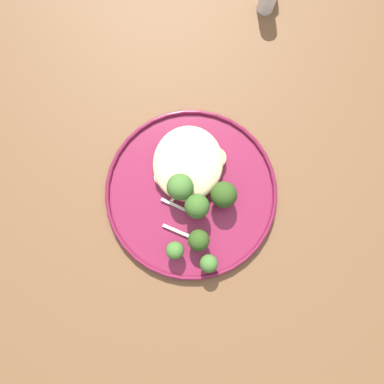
# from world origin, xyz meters

# --- Properties ---
(ground) EXTENTS (6.00, 6.00, 0.00)m
(ground) POSITION_xyz_m (0.00, 0.00, 0.00)
(ground) COLOR #47423D
(wooden_dining_table) EXTENTS (1.40, 1.00, 0.74)m
(wooden_dining_table) POSITION_xyz_m (0.00, 0.00, 0.66)
(wooden_dining_table) COLOR brown
(wooden_dining_table) RESTS_ON ground
(dinner_plate) EXTENTS (0.29, 0.29, 0.02)m
(dinner_plate) POSITION_xyz_m (0.01, -0.01, 0.75)
(dinner_plate) COLOR maroon
(dinner_plate) RESTS_ON wooden_dining_table
(noodle_bed) EXTENTS (0.13, 0.12, 0.04)m
(noodle_bed) POSITION_xyz_m (-0.03, -0.02, 0.77)
(noodle_bed) COLOR beige
(noodle_bed) RESTS_ON dinner_plate
(seared_scallop_half_hidden) EXTENTS (0.03, 0.03, 0.01)m
(seared_scallop_half_hidden) POSITION_xyz_m (-0.02, 0.01, 0.76)
(seared_scallop_half_hidden) COLOR beige
(seared_scallop_half_hidden) RESTS_ON dinner_plate
(seared_scallop_tilted_round) EXTENTS (0.03, 0.03, 0.02)m
(seared_scallop_tilted_round) POSITION_xyz_m (-0.01, -0.06, 0.76)
(seared_scallop_tilted_round) COLOR beige
(seared_scallop_tilted_round) RESTS_ON dinner_plate
(seared_scallop_center_golden) EXTENTS (0.04, 0.04, 0.02)m
(seared_scallop_center_golden) POSITION_xyz_m (-0.05, 0.02, 0.76)
(seared_scallop_center_golden) COLOR beige
(seared_scallop_center_golden) RESTS_ON dinner_plate
(seared_scallop_front_small) EXTENTS (0.02, 0.02, 0.01)m
(seared_scallop_front_small) POSITION_xyz_m (-0.06, 0.01, 0.76)
(seared_scallop_front_small) COLOR beige
(seared_scallop_front_small) RESTS_ON dinner_plate
(seared_scallop_right_edge) EXTENTS (0.03, 0.03, 0.02)m
(seared_scallop_right_edge) POSITION_xyz_m (-0.03, -0.06, 0.76)
(seared_scallop_right_edge) COLOR #DBB77A
(seared_scallop_right_edge) RESTS_ON dinner_plate
(broccoli_floret_front_edge) EXTENTS (0.04, 0.04, 0.06)m
(broccoli_floret_front_edge) POSITION_xyz_m (0.04, 0.00, 0.79)
(broccoli_floret_front_edge) COLOR #89A356
(broccoli_floret_front_edge) RESTS_ON dinner_plate
(broccoli_floret_center_pile) EXTENTS (0.03, 0.03, 0.04)m
(broccoli_floret_center_pile) POSITION_xyz_m (0.11, -0.03, 0.78)
(broccoli_floret_center_pile) COLOR #7A994C
(broccoli_floret_center_pile) RESTS_ON dinner_plate
(broccoli_floret_beside_noodles) EXTENTS (0.03, 0.03, 0.05)m
(broccoli_floret_beside_noodles) POSITION_xyz_m (0.09, 0.01, 0.78)
(broccoli_floret_beside_noodles) COLOR #7A994C
(broccoli_floret_beside_noodles) RESTS_ON dinner_plate
(broccoli_floret_tall_stalk) EXTENTS (0.04, 0.04, 0.06)m
(broccoli_floret_tall_stalk) POSITION_xyz_m (0.01, -0.03, 0.79)
(broccoli_floret_tall_stalk) COLOR #7A994C
(broccoli_floret_tall_stalk) RESTS_ON dinner_plate
(broccoli_floret_rear_charred) EXTENTS (0.03, 0.03, 0.04)m
(broccoli_floret_rear_charred) POSITION_xyz_m (0.13, 0.03, 0.77)
(broccoli_floret_rear_charred) COLOR #89A356
(broccoli_floret_rear_charred) RESTS_ON dinner_plate
(broccoli_floret_near_rim) EXTENTS (0.04, 0.04, 0.06)m
(broccoli_floret_near_rim) POSITION_xyz_m (0.02, 0.04, 0.78)
(broccoli_floret_near_rim) COLOR #89A356
(broccoli_floret_near_rim) RESTS_ON dinner_plate
(onion_sliver_curled_piece) EXTENTS (0.05, 0.03, 0.00)m
(onion_sliver_curled_piece) POSITION_xyz_m (0.01, -0.03, 0.75)
(onion_sliver_curled_piece) COLOR silver
(onion_sliver_curled_piece) RESTS_ON dinner_plate
(onion_sliver_long_sliver) EXTENTS (0.02, 0.05, 0.00)m
(onion_sliver_long_sliver) POSITION_xyz_m (0.04, -0.04, 0.75)
(onion_sliver_long_sliver) COLOR silver
(onion_sliver_long_sliver) RESTS_ON dinner_plate
(onion_sliver_pale_crescent) EXTENTS (0.02, 0.05, 0.00)m
(onion_sliver_pale_crescent) POSITION_xyz_m (0.08, -0.03, 0.75)
(onion_sliver_pale_crescent) COLOR silver
(onion_sliver_pale_crescent) RESTS_ON dinner_plate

